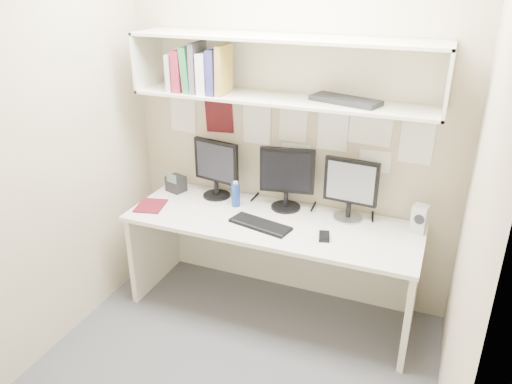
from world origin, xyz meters
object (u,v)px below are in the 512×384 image
at_px(monitor_left, 216,166).
at_px(desk_phone, 176,183).
at_px(monitor_center, 287,176).
at_px(maroon_notebook, 151,206).
at_px(desk, 272,265).
at_px(keyboard, 260,225).
at_px(speaker, 420,219).
at_px(monitor_right, 351,187).

distance_m(monitor_left, desk_phone, 0.38).
bearing_deg(monitor_center, maroon_notebook, -168.95).
xyz_separation_m(desk, desk_phone, (-0.86, 0.18, 0.43)).
bearing_deg(monitor_center, monitor_left, 170.05).
distance_m(monitor_center, maroon_notebook, 1.01).
height_order(maroon_notebook, desk_phone, desk_phone).
relative_size(desk, maroon_notebook, 8.70).
distance_m(keyboard, maroon_notebook, 0.84).
relative_size(speaker, maroon_notebook, 0.81).
height_order(monitor_center, speaker, monitor_center).
relative_size(monitor_center, monitor_right, 1.05).
relative_size(desk, speaker, 10.72).
xyz_separation_m(keyboard, speaker, (0.98, 0.31, 0.08)).
xyz_separation_m(maroon_notebook, desk_phone, (0.03, 0.31, 0.06)).
height_order(desk, desk_phone, desk_phone).
bearing_deg(monitor_left, monitor_center, 10.61).
relative_size(maroon_notebook, desk_phone, 1.43).
distance_m(monitor_center, desk_phone, 0.90).
relative_size(desk, monitor_left, 4.60).
distance_m(monitor_left, speaker, 1.47).
height_order(monitor_center, maroon_notebook, monitor_center).
xyz_separation_m(keyboard, desk_phone, (-0.81, 0.30, 0.05)).
relative_size(monitor_left, keyboard, 1.03).
xyz_separation_m(keyboard, maroon_notebook, (-0.84, -0.02, -0.00)).
xyz_separation_m(monitor_center, maroon_notebook, (-0.91, -0.35, -0.24)).
distance_m(monitor_center, speaker, 0.93).
distance_m(desk, monitor_center, 0.65).
xyz_separation_m(monitor_center, keyboard, (-0.07, -0.33, -0.24)).
bearing_deg(desk_phone, speaker, 19.22).
bearing_deg(monitor_right, desk, -150.95).
relative_size(desk, monitor_center, 4.46).
xyz_separation_m(desk, monitor_left, (-0.52, 0.22, 0.60)).
bearing_deg(desk, desk_phone, 167.98).
height_order(keyboard, maroon_notebook, keyboard).
bearing_deg(keyboard, monitor_left, 158.07).
xyz_separation_m(monitor_right, maroon_notebook, (-1.36, -0.35, -0.23)).
bearing_deg(monitor_left, speaker, 9.61).
bearing_deg(monitor_right, maroon_notebook, -161.32).
height_order(desk, speaker, speaker).
relative_size(keyboard, speaker, 2.26).
xyz_separation_m(monitor_right, desk_phone, (-1.33, -0.04, -0.17)).
bearing_deg(maroon_notebook, monitor_center, 7.96).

